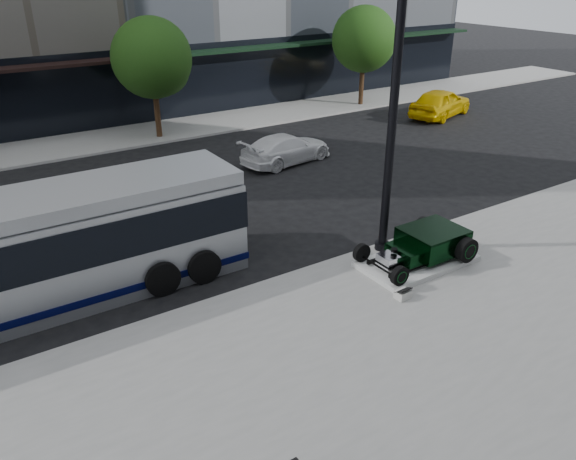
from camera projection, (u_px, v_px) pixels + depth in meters
ground at (281, 241)px, 17.88m from camera, size 120.00×120.00×0.00m
sidewalk_far at (134, 136)px, 28.45m from camera, size 70.00×4.00×0.12m
street_trees at (154, 61)px, 26.70m from camera, size 29.80×3.80×5.70m
display_plinth at (417, 261)px, 16.26m from camera, size 3.40×1.80×0.15m
hot_rod at (427, 243)px, 16.21m from camera, size 3.22×2.00×0.81m
info_plaque at (403, 294)px, 14.57m from camera, size 0.42×0.32×0.31m
lamppost at (392, 125)px, 15.46m from camera, size 0.46×0.46×8.32m
transit_bus at (7, 258)px, 13.70m from camera, size 12.12×2.88×2.92m
white_sedan at (286, 149)px, 24.57m from camera, size 4.59×2.45×1.27m
yellow_taxi at (440, 103)px, 31.79m from camera, size 5.08×3.21×1.61m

